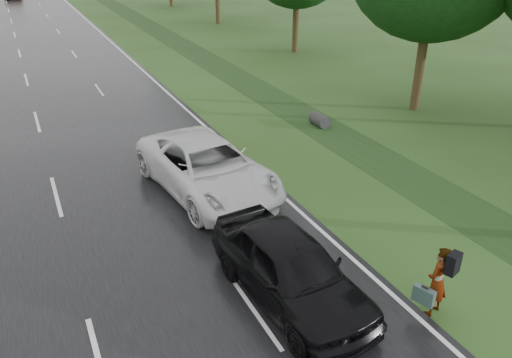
{
  "coord_description": "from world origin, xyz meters",
  "views": [
    {
      "loc": [
        -0.34,
        -7.95,
        7.89
      ],
      "look_at": [
        5.41,
        3.98,
        1.3
      ],
      "focal_mm": 35.0,
      "sensor_mm": 36.0,
      "label": 1
    }
  ],
  "objects": [
    {
      "name": "dark_sedan",
      "position": [
        4.47,
        0.2,
        0.89
      ],
      "size": [
        2.41,
        5.13,
        1.7
      ],
      "primitive_type": "imported",
      "rotation": [
        0.0,
        0.0,
        0.08
      ],
      "color": "black",
      "rests_on": "road"
    },
    {
      "name": "road",
      "position": [
        0.0,
        45.0,
        0.02
      ],
      "size": [
        14.0,
        180.0,
        0.04
      ],
      "primitive_type": "cube",
      "color": "black",
      "rests_on": "ground"
    },
    {
      "name": "pedestrian",
      "position": [
        7.18,
        -1.66,
        0.91
      ],
      "size": [
        0.91,
        0.7,
        1.76
      ],
      "rotation": [
        0.0,
        0.0,
        3.48
      ],
      "color": "#A5998C",
      "rests_on": "ground"
    },
    {
      "name": "edge_stripe_east",
      "position": [
        6.75,
        45.0,
        0.04
      ],
      "size": [
        0.12,
        180.0,
        0.01
      ],
      "primitive_type": "cube",
      "color": "silver",
      "rests_on": "road"
    },
    {
      "name": "center_line",
      "position": [
        0.0,
        45.0,
        0.04
      ],
      "size": [
        0.12,
        180.0,
        0.01
      ],
      "primitive_type": "cube",
      "color": "silver",
      "rests_on": "road"
    },
    {
      "name": "drainage_ditch",
      "position": [
        11.5,
        18.71,
        0.04
      ],
      "size": [
        2.2,
        120.0,
        0.56
      ],
      "color": "#1D3113",
      "rests_on": "ground"
    },
    {
      "name": "white_pickup",
      "position": [
        4.67,
        6.14,
        0.92
      ],
      "size": [
        3.66,
        6.61,
        1.75
      ],
      "primitive_type": "imported",
      "rotation": [
        0.0,
        0.0,
        0.12
      ],
      "color": "white",
      "rests_on": "road"
    }
  ]
}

